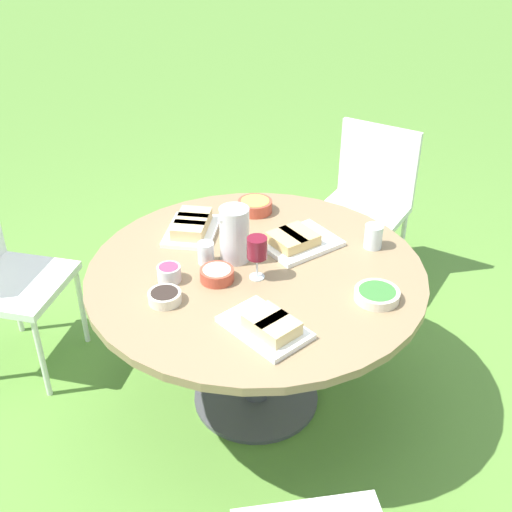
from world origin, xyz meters
The scene contains 16 objects.
ground_plane centered at (0.00, 0.00, 0.00)m, with size 40.00×40.00×0.00m, color #5B8C38.
dining_table centered at (0.00, 0.00, 0.60)m, with size 1.35×1.35×0.70m.
chair_near_left centered at (-1.02, -0.55, 0.52)m, with size 0.58×0.59×0.89m.
water_pitcher centered at (0.04, -0.11, 0.82)m, with size 0.13×0.12×0.23m.
wine_glass centered at (0.03, 0.06, 0.83)m, with size 0.08×0.08×0.18m.
platter_bread_main centered at (-0.23, -0.07, 0.73)m, with size 0.33×0.27×0.06m.
platter_charcuterie centered at (0.10, -0.38, 0.73)m, with size 0.34×0.35×0.07m.
platter_sandwich_side centered at (0.16, 0.37, 0.73)m, with size 0.25×0.34×0.07m.
bowl_fries centered at (-0.24, -0.42, 0.73)m, with size 0.16×0.16×0.06m.
bowl_salad centered at (-0.28, 0.40, 0.72)m, with size 0.17×0.17×0.04m.
bowl_olives centered at (0.40, 0.02, 0.72)m, with size 0.12×0.12×0.04m.
bowl_dip_red centered at (0.33, -0.10, 0.74)m, with size 0.09×0.09×0.06m.
bowl_dip_cream centered at (0.17, -0.01, 0.73)m, with size 0.13×0.13×0.05m.
cup_water_near centered at (0.15, -0.14, 0.75)m, with size 0.07×0.07×0.09m.
cup_water_far centered at (-0.51, 0.10, 0.75)m, with size 0.08×0.08×0.10m.
handbag centered at (-0.61, -1.03, 0.13)m, with size 0.30×0.14×0.37m.
Camera 1 is at (1.07, 1.84, 2.10)m, focal length 45.00 mm.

